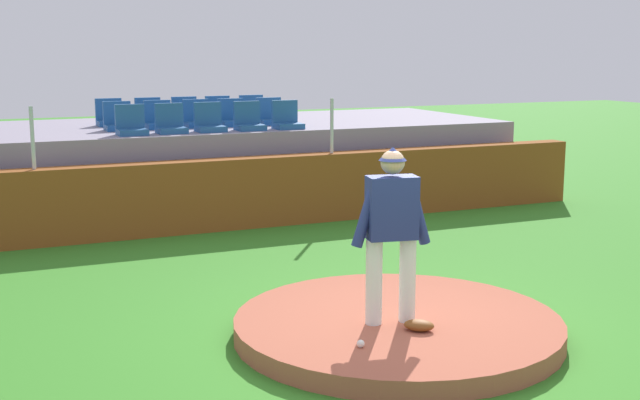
{
  "coord_description": "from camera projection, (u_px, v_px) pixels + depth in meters",
  "views": [
    {
      "loc": [
        -4.07,
        -7.29,
        2.96
      ],
      "look_at": [
        0.0,
        2.01,
        1.1
      ],
      "focal_mm": 47.01,
      "sensor_mm": 36.0,
      "label": 1
    }
  ],
  "objects": [
    {
      "name": "stadium_chair_11",
      "position": [
        149.0,
        116.0,
        15.8
      ],
      "size": [
        0.48,
        0.44,
        0.5
      ],
      "rotation": [
        0.0,
        0.0,
        3.14
      ],
      "color": "#21548E",
      "rests_on": "bleacher_platform"
    },
    {
      "name": "pitcher",
      "position": [
        392.0,
        222.0,
        8.32
      ],
      "size": [
        0.83,
        0.35,
        1.79
      ],
      "rotation": [
        0.0,
        0.0,
        -0.19
      ],
      "color": "white",
      "rests_on": "pitchers_mound"
    },
    {
      "name": "bleacher_platform",
      "position": [
        189.0,
        164.0,
        16.03
      ],
      "size": [
        11.97,
        4.17,
        1.52
      ],
      "primitive_type": "cube",
      "color": "gray",
      "rests_on": "ground_plane"
    },
    {
      "name": "stadium_chair_12",
      "position": [
        186.0,
        115.0,
        16.07
      ],
      "size": [
        0.48,
        0.44,
        0.5
      ],
      "rotation": [
        0.0,
        0.0,
        3.14
      ],
      "color": "#21548E",
      "rests_on": "bleacher_platform"
    },
    {
      "name": "stadium_chair_14",
      "position": [
        253.0,
        113.0,
        16.65
      ],
      "size": [
        0.48,
        0.44,
        0.5
      ],
      "rotation": [
        0.0,
        0.0,
        3.14
      ],
      "color": "#21548E",
      "rests_on": "bleacher_platform"
    },
    {
      "name": "stadium_chair_1",
      "position": [
        171.0,
        124.0,
        14.21
      ],
      "size": [
        0.48,
        0.44,
        0.5
      ],
      "rotation": [
        0.0,
        0.0,
        3.14
      ],
      "color": "#21548E",
      "rests_on": "bleacher_platform"
    },
    {
      "name": "stadium_chair_5",
      "position": [
        118.0,
        121.0,
        14.7
      ],
      "size": [
        0.48,
        0.44,
        0.5
      ],
      "rotation": [
        0.0,
        0.0,
        3.14
      ],
      "color": "#21548E",
      "rests_on": "bleacher_platform"
    },
    {
      "name": "fielding_glove",
      "position": [
        419.0,
        325.0,
        8.25
      ],
      "size": [
        0.36,
        0.34,
        0.11
      ],
      "primitive_type": "ellipsoid",
      "rotation": [
        0.0,
        0.0,
        2.46
      ],
      "color": "brown",
      "rests_on": "pitchers_mound"
    },
    {
      "name": "brick_barrier",
      "position": [
        229.0,
        194.0,
        13.76
      ],
      "size": [
        13.45,
        0.4,
        1.16
      ],
      "primitive_type": "cube",
      "color": "brown",
      "rests_on": "ground_plane"
    },
    {
      "name": "stadium_chair_9",
      "position": [
        270.0,
        116.0,
        15.81
      ],
      "size": [
        0.48,
        0.44,
        0.5
      ],
      "rotation": [
        0.0,
        0.0,
        3.14
      ],
      "color": "#21548E",
      "rests_on": "bleacher_platform"
    },
    {
      "name": "stadium_chair_2",
      "position": [
        209.0,
        122.0,
        14.47
      ],
      "size": [
        0.48,
        0.44,
        0.5
      ],
      "rotation": [
        0.0,
        0.0,
        3.14
      ],
      "color": "#21548E",
      "rests_on": "bleacher_platform"
    },
    {
      "name": "stadium_chair_10",
      "position": [
        110.0,
        117.0,
        15.55
      ],
      "size": [
        0.48,
        0.44,
        0.5
      ],
      "rotation": [
        0.0,
        0.0,
        3.14
      ],
      "color": "#21548E",
      "rests_on": "bleacher_platform"
    },
    {
      "name": "stadium_chair_3",
      "position": [
        249.0,
        121.0,
        14.73
      ],
      "size": [
        0.48,
        0.44,
        0.5
      ],
      "rotation": [
        0.0,
        0.0,
        3.14
      ],
      "color": "#21548E",
      "rests_on": "bleacher_platform"
    },
    {
      "name": "fence_post_left",
      "position": [
        32.0,
        138.0,
        12.38
      ],
      "size": [
        0.06,
        0.06,
        0.94
      ],
      "primitive_type": "cylinder",
      "color": "silver",
      "rests_on": "brick_barrier"
    },
    {
      "name": "fence_post_right",
      "position": [
        332.0,
        126.0,
        14.31
      ],
      "size": [
        0.06,
        0.06,
        0.94
      ],
      "primitive_type": "cylinder",
      "color": "silver",
      "rests_on": "brick_barrier"
    },
    {
      "name": "stadium_chair_0",
      "position": [
        131.0,
        125.0,
        13.92
      ],
      "size": [
        0.48,
        0.44,
        0.5
      ],
      "rotation": [
        0.0,
        0.0,
        3.14
      ],
      "color": "#21548E",
      "rests_on": "bleacher_platform"
    },
    {
      "name": "stadium_chair_13",
      "position": [
        219.0,
        114.0,
        16.34
      ],
      "size": [
        0.48,
        0.44,
        0.5
      ],
      "rotation": [
        0.0,
        0.0,
        3.14
      ],
      "color": "#21548E",
      "rests_on": "bleacher_platform"
    },
    {
      "name": "stadium_chair_4",
      "position": [
        287.0,
        120.0,
        14.99
      ],
      "size": [
        0.48,
        0.44,
        0.5
      ],
      "rotation": [
        0.0,
        0.0,
        3.14
      ],
      "color": "#21548E",
      "rests_on": "bleacher_platform"
    },
    {
      "name": "stadium_chair_7",
      "position": [
        197.0,
        118.0,
        15.28
      ],
      "size": [
        0.48,
        0.44,
        0.5
      ],
      "rotation": [
        0.0,
        0.0,
        3.14
      ],
      "color": "#21548E",
      "rests_on": "bleacher_platform"
    },
    {
      "name": "stadium_chair_8",
      "position": [
        232.0,
        117.0,
        15.51
      ],
      "size": [
        0.48,
        0.44,
        0.5
      ],
      "rotation": [
        0.0,
        0.0,
        3.14
      ],
      "color": "#21548E",
      "rests_on": "bleacher_platform"
    },
    {
      "name": "pitchers_mound",
      "position": [
        397.0,
        326.0,
        8.69
      ],
      "size": [
        3.4,
        3.4,
        0.2
      ],
      "primitive_type": "cylinder",
      "color": "#AC573F",
      "rests_on": "ground_plane"
    },
    {
      "name": "baseball",
      "position": [
        361.0,
        344.0,
        7.79
      ],
      "size": [
        0.07,
        0.07,
        0.07
      ],
      "primitive_type": "sphere",
      "color": "white",
      "rests_on": "pitchers_mound"
    },
    {
      "name": "stadium_chair_6",
      "position": [
        159.0,
        120.0,
        15.01
      ],
      "size": [
        0.48,
        0.44,
        0.5
      ],
      "rotation": [
        0.0,
        0.0,
        3.14
      ],
      "color": "#21548E",
      "rests_on": "bleacher_platform"
    },
    {
      "name": "ground_plane",
      "position": [
        397.0,
        336.0,
        8.7
      ],
      "size": [
        60.0,
        60.0,
        0.0
      ],
      "primitive_type": "plane",
      "color": "#348023"
    }
  ]
}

